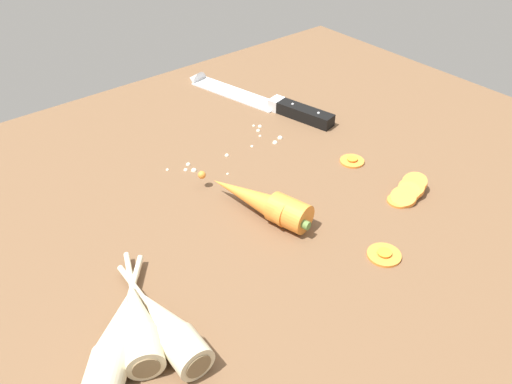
% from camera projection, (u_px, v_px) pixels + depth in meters
% --- Properties ---
extents(ground_plane, '(1.20, 0.90, 0.04)m').
position_uv_depth(ground_plane, '(248.00, 204.00, 0.78)').
color(ground_plane, brown).
extents(chefs_knife, '(0.11, 0.35, 0.04)m').
position_uv_depth(chefs_knife, '(252.00, 97.00, 1.01)').
color(chefs_knife, silver).
rests_on(chefs_knife, ground_plane).
extents(whole_carrot, '(0.08, 0.19, 0.04)m').
position_uv_depth(whole_carrot, '(261.00, 202.00, 0.72)').
color(whole_carrot, orange).
rests_on(whole_carrot, ground_plane).
extents(parsnip_front, '(0.09, 0.17, 0.04)m').
position_uv_depth(parsnip_front, '(138.00, 323.00, 0.55)').
color(parsnip_front, beige).
rests_on(parsnip_front, ground_plane).
extents(parsnip_mid_left, '(0.14, 0.17, 0.04)m').
position_uv_depth(parsnip_mid_left, '(115.00, 340.00, 0.53)').
color(parsnip_mid_left, beige).
rests_on(parsnip_mid_left, ground_plane).
extents(parsnip_mid_right, '(0.04, 0.18, 0.04)m').
position_uv_depth(parsnip_mid_right, '(169.00, 328.00, 0.55)').
color(parsnip_mid_right, beige).
rests_on(parsnip_mid_right, ground_plane).
extents(carrot_slice_stack, '(0.08, 0.04, 0.03)m').
position_uv_depth(carrot_slice_stack, '(408.00, 192.00, 0.76)').
color(carrot_slice_stack, orange).
rests_on(carrot_slice_stack, ground_plane).
extents(carrot_slice_stray_near, '(0.04, 0.04, 0.01)m').
position_uv_depth(carrot_slice_stray_near, '(352.00, 160.00, 0.83)').
color(carrot_slice_stray_near, orange).
rests_on(carrot_slice_stray_near, ground_plane).
extents(carrot_slice_stray_mid, '(0.04, 0.04, 0.01)m').
position_uv_depth(carrot_slice_stray_mid, '(384.00, 254.00, 0.66)').
color(carrot_slice_stray_mid, orange).
rests_on(carrot_slice_stray_mid, ground_plane).
extents(mince_crumbs, '(0.21, 0.10, 0.01)m').
position_uv_depth(mince_crumbs, '(240.00, 147.00, 0.87)').
color(mince_crumbs, silver).
rests_on(mince_crumbs, ground_plane).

